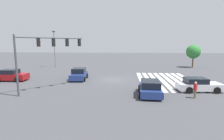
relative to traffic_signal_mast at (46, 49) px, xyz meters
The scene contains 10 objects.
ground_plane 10.10m from the traffic_signal_mast, 45.00° to the right, with size 149.62×149.62×0.00m, color #47474C.
crosswalk_markings 15.89m from the traffic_signal_mast, 65.18° to the right, with size 12.26×7.25×0.01m.
traffic_signal_mast is the anchor object (origin of this frame).
car_0 11.30m from the traffic_signal_mast, 94.23° to the right, with size 4.31×2.38×1.51m.
car_1 9.51m from the traffic_signal_mast, 56.67° to the left, with size 2.27×4.20×1.55m.
car_2 16.44m from the traffic_signal_mast, 86.03° to the right, with size 2.30×4.58×1.44m.
car_3 7.45m from the traffic_signal_mast, 15.63° to the right, with size 4.23×2.39×1.62m.
pedestrian 15.18m from the traffic_signal_mast, 95.56° to the right, with size 0.41×0.41×1.56m.
street_light_pole_a 20.22m from the traffic_signal_mast, 19.82° to the left, with size 0.80×0.36×7.66m.
tree_corner_a 30.49m from the traffic_signal_mast, 47.83° to the right, with size 2.92×2.92×4.83m.
Camera 1 is at (-23.97, -1.74, 4.99)m, focal length 28.00 mm.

